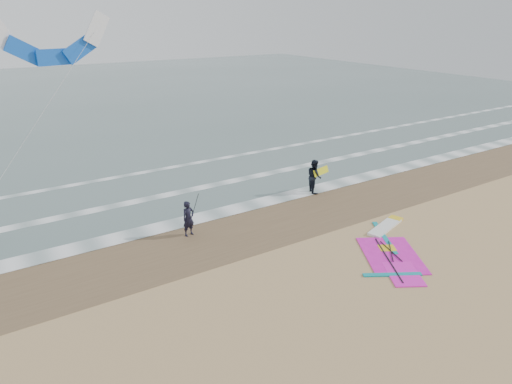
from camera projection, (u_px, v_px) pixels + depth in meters
ground at (340, 283)px, 17.38m from camera, size 120.00×120.00×0.00m
sea_water at (70, 98)px, 55.09m from camera, size 120.00×80.00×0.02m
wet_sand_band at (256, 225)px, 22.10m from camera, size 120.00×5.00×0.01m
foam_waterline at (214, 196)px, 25.58m from camera, size 120.00×9.15×0.02m
windsurf_rig at (391, 247)px, 19.98m from camera, size 5.45×5.16×0.13m
person_standing at (188, 219)px, 20.82m from camera, size 0.68×0.52×1.67m
person_walking at (314, 176)px, 25.85m from camera, size 0.98×1.12×1.93m
held_pole at (194, 209)px, 20.82m from camera, size 0.17×0.86×1.82m
carried_kiteboard at (321, 171)px, 25.88m from camera, size 1.30×0.51×0.39m
surf_kite at (52, 44)px, 22.71m from camera, size 8.10×4.18×8.68m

